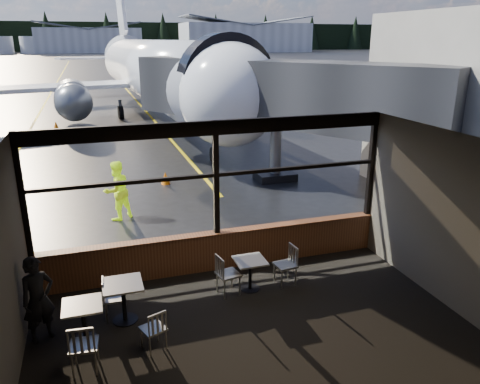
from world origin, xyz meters
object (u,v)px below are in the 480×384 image
jet_bridge (275,124)px  chair_mid_s (153,329)px  cafe_table_mid (124,302)px  chair_mid_w (114,298)px  cafe_table_left (84,323)px  airliner (154,30)px  chair_left_s (84,346)px  passenger (38,299)px  cone_wing (56,126)px  ground_crew (117,191)px  cafe_table_near (250,275)px  chair_near_e (285,265)px  chair_near_w (228,275)px  cone_nose (165,178)px

jet_bridge → chair_mid_s: 9.91m
cafe_table_mid → chair_mid_w: 0.25m
cafe_table_mid → cafe_table_left: cafe_table_mid is taller
airliner → chair_mid_s: airliner is taller
chair_left_s → passenger: bearing=128.7°
chair_mid_w → cone_wing: 21.22m
chair_mid_s → ground_crew: 6.61m
airliner → cafe_table_near: bearing=-96.4°
chair_mid_s → chair_left_s: chair_left_s is taller
cafe_table_mid → chair_near_e: size_ratio=0.90×
chair_mid_w → chair_left_s: size_ratio=0.91×
cafe_table_near → cafe_table_mid: cafe_table_mid is taller
cafe_table_mid → chair_near_w: size_ratio=0.87×
chair_mid_w → chair_mid_s: bearing=28.4°
chair_left_s → ground_crew: 6.88m
cafe_table_mid → cafe_table_left: bearing=-149.4°
chair_near_w → ground_crew: 5.56m
chair_mid_s → chair_near_w: bearing=17.3°
chair_near_w → ground_crew: (-1.89, 5.21, 0.43)m
airliner → cafe_table_mid: (-4.19, -23.76, -5.31)m
ground_crew → passenger: bearing=41.1°
cafe_table_mid → chair_left_s: chair_left_s is taller
cafe_table_mid → chair_near_e: 3.50m
jet_bridge → chair_near_w: bearing=-118.9°
chair_mid_s → chair_mid_w: bearing=94.6°
cafe_table_left → chair_near_e: size_ratio=0.83×
chair_near_w → chair_mid_w: bearing=-97.1°
chair_mid_s → cone_wing: size_ratio=1.52×
jet_bridge → cafe_table_left: (-6.58, -7.46, -1.95)m
chair_near_e → cone_wing: size_ratio=1.70×
chair_left_s → ground_crew: ground_crew is taller
chair_near_w → chair_mid_s: size_ratio=1.14×
jet_bridge → chair_mid_s: size_ratio=13.25×
chair_left_s → cone_wing: 22.59m
airliner → ground_crew: bearing=-104.8°
chair_near_e → chair_left_s: chair_left_s is taller
chair_mid_s → cone_nose: 9.85m
chair_near_e → cone_wing: (-5.70, 20.91, -0.18)m
cafe_table_near → passenger: 4.17m
cafe_table_near → jet_bridge: bearing=64.4°
jet_bridge → chair_near_e: bearing=-109.6°
cafe_table_mid → chair_left_s: bearing=-120.1°
cone_nose → chair_mid_s: bearing=-100.4°
cafe_table_left → chair_near_w: 2.99m
jet_bridge → passenger: jet_bridge is taller
cafe_table_near → chair_near_w: size_ratio=0.76×
jet_bridge → cone_wing: (-8.07, 14.27, -2.06)m
cafe_table_left → chair_near_w: (2.89, 0.77, 0.09)m
passenger → ground_crew: size_ratio=0.90×
cone_wing → passenger: bearing=-87.9°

